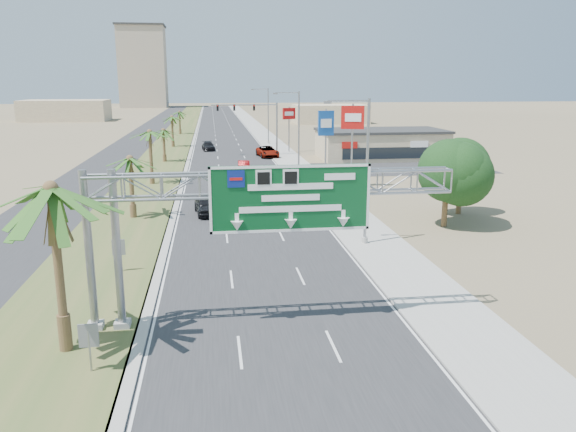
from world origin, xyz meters
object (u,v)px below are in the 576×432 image
(sign_gantry, at_px, (255,196))
(pole_sign_red_far, at_px, (289,117))
(car_left_lane, at_px, (207,205))
(palm_near, at_px, (51,190))
(store_building, at_px, (381,145))
(car_right_lane, at_px, (268,152))
(pole_sign_red_near, at_px, (353,122))
(car_mid_lane, at_px, (244,166))
(car_far, at_px, (208,146))
(pole_sign_blue, at_px, (326,126))
(signal_mast, at_px, (264,124))

(sign_gantry, xyz_separation_m, pole_sign_red_far, (10.62, 65.50, -0.37))
(car_left_lane, height_order, pole_sign_red_far, pole_sign_red_far)
(palm_near, relative_size, store_building, 0.46)
(store_building, relative_size, car_right_lane, 3.10)
(palm_near, bearing_deg, pole_sign_red_near, 59.16)
(car_left_lane, distance_m, car_mid_lane, 23.75)
(pole_sign_red_far, bearing_deg, car_far, 162.35)
(pole_sign_blue, bearing_deg, palm_near, -114.16)
(signal_mast, distance_m, store_building, 18.08)
(car_far, height_order, pole_sign_blue, pole_sign_blue)
(store_building, xyz_separation_m, car_far, (-25.41, 13.56, -1.31))
(car_far, bearing_deg, pole_sign_red_near, -72.48)
(signal_mast, bearing_deg, car_mid_lane, -104.30)
(sign_gantry, xyz_separation_m, car_right_lane, (6.56, 59.81, -5.25))
(pole_sign_red_near, height_order, pole_sign_blue, pole_sign_red_near)
(sign_gantry, bearing_deg, palm_near, -166.68)
(car_far, bearing_deg, store_building, -33.26)
(car_mid_lane, height_order, pole_sign_red_far, pole_sign_red_far)
(store_building, bearing_deg, pole_sign_red_far, 142.84)
(car_left_lane, bearing_deg, signal_mast, 70.85)
(sign_gantry, distance_m, pole_sign_red_far, 66.36)
(pole_sign_red_far, bearing_deg, pole_sign_red_near, -86.02)
(signal_mast, xyz_separation_m, pole_sign_red_near, (6.63, -28.80, 2.11))
(palm_near, relative_size, car_far, 1.77)
(pole_sign_red_near, bearing_deg, car_mid_lane, 129.94)
(sign_gantry, height_order, pole_sign_blue, pole_sign_blue)
(palm_near, distance_m, car_right_lane, 63.76)
(palm_near, bearing_deg, car_far, 85.38)
(car_left_lane, xyz_separation_m, pole_sign_red_near, (15.25, 10.51, 6.16))
(car_right_lane, bearing_deg, store_building, -19.70)
(sign_gantry, height_order, car_mid_lane, sign_gantry)
(store_building, relative_size, car_left_lane, 3.83)
(car_left_lane, bearing_deg, pole_sign_red_near, 27.80)
(car_mid_lane, relative_size, pole_sign_blue, 0.52)
(car_left_lane, relative_size, pole_sign_red_far, 0.65)
(pole_sign_blue, bearing_deg, car_right_lane, 108.24)
(car_left_lane, relative_size, car_mid_lane, 1.15)
(signal_mast, distance_m, pole_sign_blue, 19.84)
(signal_mast, bearing_deg, car_far, 138.54)
(car_left_lane, relative_size, car_far, 0.99)
(car_left_lane, height_order, car_right_lane, car_right_lane)
(car_mid_lane, distance_m, car_far, 24.02)
(car_mid_lane, bearing_deg, palm_near, -101.42)
(palm_near, relative_size, car_left_lane, 1.78)
(pole_sign_red_near, height_order, pole_sign_red_far, pole_sign_red_near)
(store_building, bearing_deg, car_right_lane, 167.25)
(pole_sign_blue, bearing_deg, car_far, 118.53)
(signal_mast, relative_size, pole_sign_blue, 1.30)
(palm_near, height_order, pole_sign_red_near, pole_sign_red_near)
(store_building, bearing_deg, car_far, 151.92)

